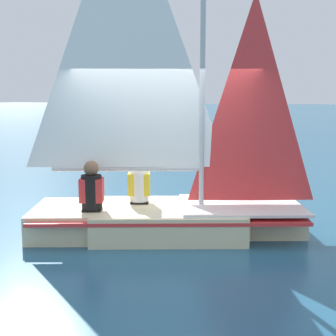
# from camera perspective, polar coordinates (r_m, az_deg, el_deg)

# --- Properties ---
(ground_plane) EXTENTS (260.00, 260.00, 0.00)m
(ground_plane) POSITION_cam_1_polar(r_m,az_deg,el_deg) (7.31, 0.00, -7.94)
(ground_plane) COLOR #235675
(sailboat_main) EXTENTS (4.27, 3.26, 5.25)m
(sailboat_main) POSITION_cam_1_polar(r_m,az_deg,el_deg) (7.14, -0.40, -2.29)
(sailboat_main) COLOR beige
(sailboat_main) RESTS_ON ground_plane
(sailor_helm) EXTENTS (0.42, 0.40, 1.16)m
(sailor_helm) POSITION_cam_1_polar(r_m,az_deg,el_deg) (7.42, -3.52, -2.76)
(sailor_helm) COLOR black
(sailor_helm) RESTS_ON ground_plane
(sailor_crew) EXTENTS (0.42, 0.40, 1.16)m
(sailor_crew) POSITION_cam_1_polar(r_m,az_deg,el_deg) (7.01, -9.27, -3.55)
(sailor_crew) COLOR black
(sailor_crew) RESTS_ON ground_plane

